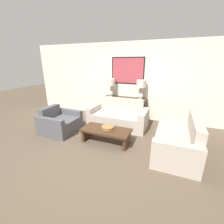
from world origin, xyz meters
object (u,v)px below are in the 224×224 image
at_px(table_lamp_left, 111,84).
at_px(table_lamp_right, 141,86).
at_px(couch_by_back_wall, 118,117).
at_px(couch_by_side, 178,139).
at_px(decorative_bowl, 108,127).
at_px(coffee_table, 106,132).
at_px(console_table, 125,108).
at_px(armchair_near_back_wall, 60,123).

relative_size(table_lamp_left, table_lamp_right, 1.00).
distance_m(table_lamp_right, couch_by_back_wall, 1.30).
height_order(couch_by_side, decorative_bowl, couch_by_side).
bearing_deg(table_lamp_right, decorative_bowl, -103.55).
relative_size(couch_by_side, coffee_table, 1.47).
bearing_deg(console_table, decorative_bowl, -86.36).
height_order(table_lamp_left, couch_by_back_wall, table_lamp_left).
distance_m(console_table, table_lamp_left, 1.01).
xyz_separation_m(console_table, decorative_bowl, (0.11, -1.80, 0.01)).
bearing_deg(coffee_table, couch_by_back_wall, 94.20).
bearing_deg(couch_by_side, table_lamp_right, 128.29).
distance_m(couch_by_side, armchair_near_back_wall, 3.26).
xyz_separation_m(couch_by_back_wall, armchair_near_back_wall, (-1.47, -1.07, -0.02)).
relative_size(console_table, coffee_table, 1.22).
bearing_deg(couch_by_side, decorative_bowl, -171.81).
xyz_separation_m(table_lamp_right, armchair_near_back_wall, (-2.02, -1.77, -0.97)).
distance_m(console_table, coffee_table, 1.86).
relative_size(coffee_table, decorative_bowl, 3.88).
height_order(console_table, couch_by_back_wall, couch_by_back_wall).
bearing_deg(console_table, armchair_near_back_wall, -129.62).
relative_size(table_lamp_right, decorative_bowl, 1.99).
xyz_separation_m(console_table, couch_by_side, (1.78, -1.56, -0.11)).
relative_size(couch_by_back_wall, couch_by_side, 1.00).
bearing_deg(armchair_near_back_wall, couch_by_side, 3.65).
xyz_separation_m(couch_by_side, decorative_bowl, (-1.67, -0.24, 0.11)).
bearing_deg(console_table, coffee_table, -87.39).
height_order(console_table, decorative_bowl, console_table).
height_order(console_table, couch_by_side, couch_by_side).
bearing_deg(couch_by_back_wall, table_lamp_right, 51.88).
relative_size(couch_by_side, decorative_bowl, 5.72).
height_order(couch_by_back_wall, decorative_bowl, couch_by_back_wall).
bearing_deg(coffee_table, console_table, 92.61).
relative_size(table_lamp_left, coffee_table, 0.51).
distance_m(console_table, couch_by_back_wall, 0.71).
relative_size(console_table, decorative_bowl, 4.74).
relative_size(couch_by_back_wall, coffee_table, 1.47).
relative_size(decorative_bowl, armchair_near_back_wall, 0.32).
relative_size(table_lamp_right, couch_by_side, 0.35).
xyz_separation_m(console_table, coffee_table, (0.08, -1.85, -0.12)).
height_order(couch_by_side, armchair_near_back_wall, couch_by_side).
relative_size(table_lamp_left, couch_by_side, 0.35).
relative_size(table_lamp_right, coffee_table, 0.51).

